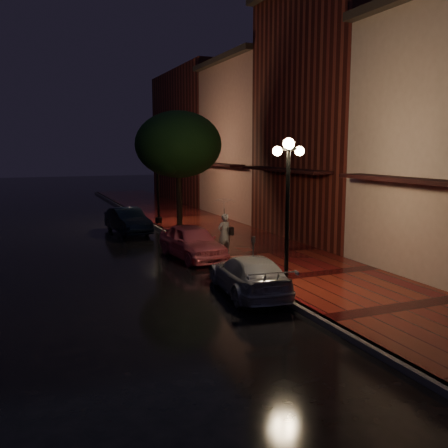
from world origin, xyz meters
name	(u,v)px	position (x,y,z in m)	size (l,w,h in m)	color
ground	(212,260)	(0.00, 0.00, 0.00)	(120.00, 120.00, 0.00)	black
sidewalk	(265,253)	(2.25, 0.00, 0.07)	(4.50, 60.00, 0.15)	#4C0D0E
curb	(212,258)	(0.00, 0.00, 0.07)	(0.25, 60.00, 0.15)	#595451
storefront_mid	(341,118)	(7.00, 2.00, 5.50)	(5.00, 8.00, 11.00)	#511914
storefront_far	(261,143)	(7.00, 10.00, 4.50)	(5.00, 8.00, 9.00)	#8C5951
storefront_extra	(204,137)	(7.00, 20.00, 5.00)	(5.00, 12.00, 10.00)	#511914
streetlamp_near	(288,205)	(0.35, -5.00, 2.60)	(0.96, 0.36, 4.31)	black
streetlamp_far	(158,178)	(0.35, 9.00, 2.60)	(0.96, 0.36, 4.31)	black
street_tree	(179,147)	(0.61, 5.99, 4.24)	(4.16, 4.16, 5.80)	black
pink_car	(192,242)	(-0.60, 0.54, 0.65)	(1.55, 3.84, 1.31)	#D25666
navy_car	(128,221)	(-1.69, 7.24, 0.63)	(1.32, 3.79, 1.25)	black
silver_car	(249,275)	(-0.60, -4.51, 0.57)	(1.59, 3.92, 1.14)	#98979E
woman_with_umbrella	(224,217)	(0.60, 0.25, 1.59)	(0.90, 0.92, 2.17)	silver
parking_meter	(253,251)	(0.24, -3.03, 0.90)	(0.12, 0.09, 1.24)	black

